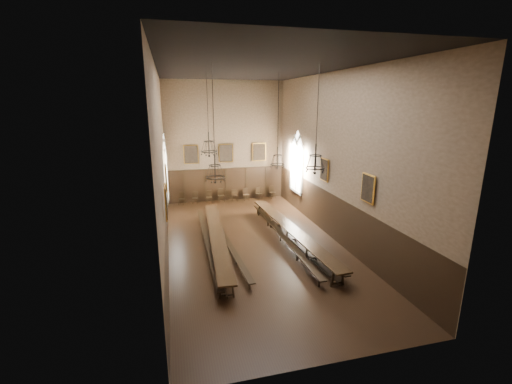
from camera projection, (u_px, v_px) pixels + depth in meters
name	position (u px, v px, depth m)	size (l,w,h in m)	color
floor	(254.00, 245.00, 18.45)	(9.00, 18.00, 0.02)	black
ceiling	(254.00, 68.00, 16.15)	(9.00, 18.00, 0.02)	black
wall_back	(225.00, 142.00, 25.75)	(9.00, 0.02, 9.00)	#81674F
wall_front	(337.00, 219.00, 8.85)	(9.00, 0.02, 9.00)	#81674F
wall_left	(162.00, 166.00, 16.23)	(0.02, 18.00, 9.00)	#81674F
wall_right	(335.00, 158.00, 18.37)	(0.02, 18.00, 9.00)	#81674F
wainscot_panelling	(254.00, 222.00, 18.13)	(9.00, 18.00, 2.50)	black
table_left	(217.00, 241.00, 17.79)	(1.37, 10.57, 0.82)	black
table_right	(291.00, 235.00, 18.64)	(1.42, 10.78, 0.84)	black
bench_left_outer	(207.00, 243.00, 17.87)	(0.43, 10.40, 0.47)	black
bench_left_inner	(226.00, 241.00, 18.17)	(0.83, 9.84, 0.44)	black
bench_right_inner	(281.00, 236.00, 18.80)	(0.39, 10.80, 0.49)	black
bench_right_outer	(297.00, 235.00, 18.94)	(0.86, 10.32, 0.46)	black
chair_0	(182.00, 201.00, 25.53)	(0.53, 0.53, 0.95)	black
chair_1	(195.00, 200.00, 25.83)	(0.47, 0.47, 0.87)	black
chair_2	(209.00, 199.00, 26.06)	(0.47, 0.47, 0.91)	black
chair_3	(221.00, 198.00, 26.32)	(0.49, 0.49, 1.00)	black
chair_4	(235.00, 198.00, 26.47)	(0.41, 0.41, 0.90)	black
chair_5	(246.00, 197.00, 26.72)	(0.46, 0.46, 0.92)	black
chair_6	(259.00, 196.00, 27.01)	(0.51, 0.51, 0.92)	black
chair_7	(272.00, 195.00, 27.26)	(0.54, 0.54, 0.99)	black
chandelier_back_left	(209.00, 147.00, 19.53)	(0.91, 0.91, 4.48)	black
chandelier_back_right	(278.00, 158.00, 19.70)	(0.83, 0.83, 5.21)	black
chandelier_front_left	(215.00, 170.00, 14.77)	(0.82, 0.82, 4.88)	black
chandelier_front_right	(315.00, 161.00, 15.19)	(0.87, 0.87, 4.57)	black
portrait_back_0	(191.00, 154.00, 25.21)	(1.10, 0.12, 1.40)	gold
portrait_back_1	(226.00, 153.00, 25.83)	(1.10, 0.12, 1.40)	gold
portrait_back_2	(259.00, 152.00, 26.45)	(1.10, 0.12, 1.40)	gold
portrait_left_0	(166.00, 178.00, 17.40)	(0.12, 1.00, 1.30)	gold
portrait_left_1	(166.00, 202.00, 13.18)	(0.12, 1.00, 1.30)	gold
portrait_right_0	(324.00, 170.00, 19.48)	(0.12, 1.00, 1.30)	gold
portrait_right_1	(368.00, 188.00, 15.26)	(0.12, 1.00, 1.30)	gold
window_right	(297.00, 162.00, 23.79)	(0.20, 2.20, 4.60)	white
window_left	(166.00, 168.00, 21.68)	(0.20, 2.20, 4.60)	white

